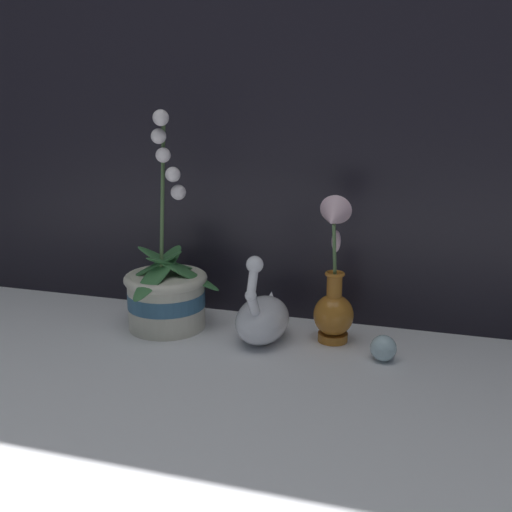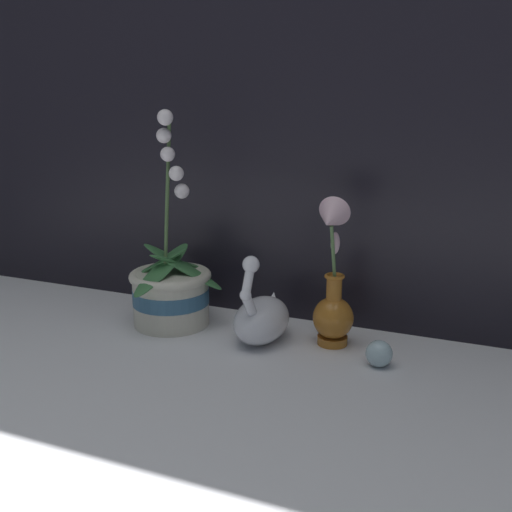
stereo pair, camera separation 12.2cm
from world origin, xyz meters
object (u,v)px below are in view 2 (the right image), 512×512
at_px(orchid_potted_plant, 171,288).
at_px(swan_figurine, 262,317).
at_px(glass_sphere, 379,354).
at_px(blue_vase, 333,294).

height_order(orchid_potted_plant, swan_figurine, orchid_potted_plant).
distance_m(orchid_potted_plant, swan_figurine, 0.22).
bearing_deg(swan_figurine, glass_sphere, -6.72).
xyz_separation_m(blue_vase, glass_sphere, (0.11, -0.06, -0.09)).
bearing_deg(blue_vase, glass_sphere, -28.03).
relative_size(swan_figurine, blue_vase, 0.63).
bearing_deg(glass_sphere, orchid_potted_plant, 174.94).
bearing_deg(blue_vase, orchid_potted_plant, -177.44).
xyz_separation_m(orchid_potted_plant, swan_figurine, (0.22, -0.01, -0.03)).
bearing_deg(glass_sphere, swan_figurine, 173.28).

